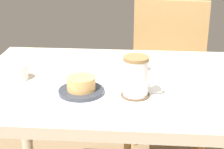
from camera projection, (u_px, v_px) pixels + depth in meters
The scene contains 9 objects.
dining_table at pixel (130, 105), 1.30m from camera, with size 1.07×0.68×0.73m.
wooden_chair at pixel (168, 79), 1.94m from camera, with size 0.45×0.45×0.86m.
placemat at pixel (111, 94), 1.16m from camera, with size 0.42×0.35×0.00m, color white.
pastry_plate at pixel (81, 91), 1.16m from camera, with size 0.14×0.14×0.01m, color #333842.
pastry at pixel (81, 83), 1.15m from camera, with size 0.09×0.09×0.04m, color #E0A860.
coffee_coaster at pixel (135, 95), 1.14m from camera, with size 0.09×0.09×0.01m, color brown.
coffee_mug at pixel (137, 76), 1.12m from camera, with size 0.11×0.08×0.12m.
paper_napkin at pixel (220, 94), 1.16m from camera, with size 0.15×0.15×0.00m, color white.
sugar_bowl at pixel (18, 72), 1.27m from camera, with size 0.07×0.07×0.05m, color white.
Camera 1 is at (0.03, -1.17, 1.21)m, focal length 60.00 mm.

